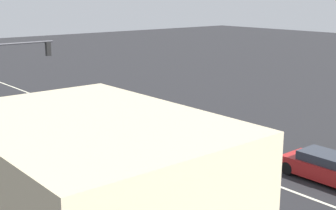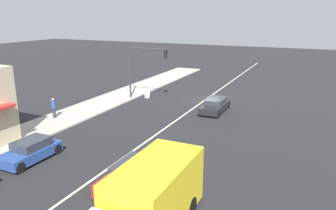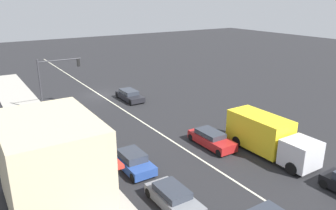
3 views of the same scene
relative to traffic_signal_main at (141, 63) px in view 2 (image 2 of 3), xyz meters
The scene contains 9 objects.
ground_plane 16.68m from the traffic_signal_main, 112.19° to the left, with size 160.00×160.00×0.00m, color #232326.
lane_marking_center 7.85m from the traffic_signal_main, 154.00° to the right, with size 0.16×60.00×0.01m, color beige.
traffic_signal_main is the anchor object (origin of this frame).
pedestrian 10.15m from the traffic_signal_main, 68.27° to the left, with size 0.34×0.34×1.75m.
warning_aframe_sign 3.56m from the traffic_signal_main, 102.07° to the right, with size 0.45×0.53×0.84m.
delivery_truck 22.50m from the traffic_signal_main, 119.83° to the left, with size 2.44×7.50×2.87m.
coupe_blue 16.39m from the traffic_signal_main, 94.01° to the left, with size 1.76×3.82×1.33m.
hatchback_red 18.33m from the traffic_signal_main, 117.49° to the left, with size 1.72×4.39×1.26m.
sedan_dark 9.01m from the traffic_signal_main, behind, with size 1.82×4.41×1.22m.
Camera 2 is at (-10.64, 32.39, 8.78)m, focal length 35.00 mm.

